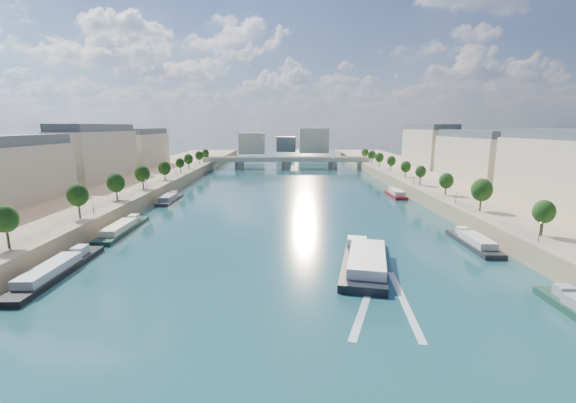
{
  "coord_description": "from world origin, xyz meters",
  "views": [
    {
      "loc": [
        -0.43,
        -31.99,
        28.79
      ],
      "look_at": [
        0.33,
        89.05,
        5.0
      ],
      "focal_mm": 24.0,
      "sensor_mm": 36.0,
      "label": 1
    }
  ],
  "objects": [
    {
      "name": "tour_barge",
      "position": [
        16.12,
        44.19,
        1.2
      ],
      "size": [
        15.1,
        31.53,
        4.12
      ],
      "rotation": [
        0.0,
        0.0,
        -0.22
      ],
      "color": "black",
      "rests_on": "ground"
    },
    {
      "name": "trees_right",
      "position": [
        55.0,
        110.0,
        10.48
      ],
      "size": [
        4.8,
        268.8,
        8.26
      ],
      "color": "#382B1E",
      "rests_on": "ground"
    },
    {
      "name": "quay_right",
      "position": [
        72.0,
        100.0,
        2.5
      ],
      "size": [
        44.0,
        520.0,
        5.0
      ],
      "primitive_type": "cube",
      "color": "#9E8460",
      "rests_on": "ground"
    },
    {
      "name": "bridge",
      "position": [
        0.0,
        231.46,
        5.08
      ],
      "size": [
        112.0,
        12.0,
        8.15
      ],
      "color": "#C1B79E",
      "rests_on": "ground"
    },
    {
      "name": "pave_left",
      "position": [
        -57.0,
        100.0,
        5.05
      ],
      "size": [
        14.0,
        520.0,
        0.1
      ],
      "primitive_type": "cube",
      "color": "gray",
      "rests_on": "quay_left"
    },
    {
      "name": "trees_left",
      "position": [
        -55.0,
        102.0,
        10.48
      ],
      "size": [
        4.8,
        268.8,
        8.26
      ],
      "color": "#382B1E",
      "rests_on": "ground"
    },
    {
      "name": "ground",
      "position": [
        0.0,
        100.0,
        0.0
      ],
      "size": [
        700.0,
        700.0,
        0.0
      ],
      "primitive_type": "plane",
      "color": "#0B2932",
      "rests_on": "ground"
    },
    {
      "name": "skyline",
      "position": [
        3.19,
        319.52,
        14.66
      ],
      "size": [
        79.0,
        42.0,
        22.0
      ],
      "color": "beige",
      "rests_on": "ground"
    },
    {
      "name": "lamps_right",
      "position": [
        52.5,
        105.0,
        7.78
      ],
      "size": [
        0.36,
        200.36,
        4.28
      ],
      "color": "black",
      "rests_on": "ground"
    },
    {
      "name": "moored_barges_right",
      "position": [
        45.5,
        45.71,
        0.84
      ],
      "size": [
        5.0,
        158.09,
        3.6
      ],
      "color": "black",
      "rests_on": "ground"
    },
    {
      "name": "moored_barges_left",
      "position": [
        -45.5,
        42.09,
        0.84
      ],
      "size": [
        5.0,
        161.53,
        3.6
      ],
      "color": "#1B223B",
      "rests_on": "ground"
    },
    {
      "name": "buildings_right",
      "position": [
        85.0,
        112.0,
        16.45
      ],
      "size": [
        16.0,
        226.0,
        23.2
      ],
      "color": "beige",
      "rests_on": "ground"
    },
    {
      "name": "pave_right",
      "position": [
        57.0,
        100.0,
        5.05
      ],
      "size": [
        14.0,
        520.0,
        0.1
      ],
      "primitive_type": "cube",
      "color": "gray",
      "rests_on": "quay_right"
    },
    {
      "name": "buildings_left",
      "position": [
        -85.0,
        112.0,
        16.45
      ],
      "size": [
        16.0,
        226.0,
        23.2
      ],
      "color": "beige",
      "rests_on": "ground"
    },
    {
      "name": "lamps_left",
      "position": [
        -52.5,
        90.0,
        7.78
      ],
      "size": [
        0.36,
        200.36,
        4.28
      ],
      "color": "black",
      "rests_on": "ground"
    },
    {
      "name": "wake",
      "position": [
        16.12,
        27.66,
        0.02
      ],
      "size": [
        13.2,
        25.99,
        0.04
      ],
      "color": "silver",
      "rests_on": "ground"
    },
    {
      "name": "quay_left",
      "position": [
        -72.0,
        100.0,
        2.5
      ],
      "size": [
        44.0,
        520.0,
        5.0
      ],
      "primitive_type": "cube",
      "color": "#9E8460",
      "rests_on": "ground"
    }
  ]
}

